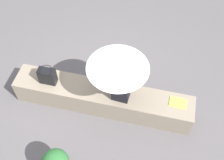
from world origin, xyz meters
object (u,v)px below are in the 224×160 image
parasol (118,63)px  magazine (178,103)px  handbag_black (47,76)px  person_seated (122,80)px

parasol → magazine: parasol is taller
parasol → handbag_black: size_ratio=3.01×
person_seated → magazine: person_seated is taller
handbag_black → magazine: bearing=-178.1°
parasol → person_seated: bearing=-140.9°
parasol → magazine: size_ratio=3.54×
person_seated → parasol: size_ratio=0.91×
parasol → magazine: 1.32m
magazine → handbag_black: bearing=4.9°
handbag_black → magazine: (-2.23, -0.08, -0.15)m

